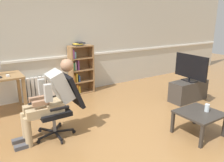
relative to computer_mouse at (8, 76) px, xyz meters
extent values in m
plane|color=olive|center=(1.43, -2.03, -0.77)|extent=(18.00, 18.00, 0.00)
cube|color=beige|center=(1.43, 0.62, 0.58)|extent=(12.00, 0.10, 2.70)
cube|color=white|center=(1.43, 0.56, 0.15)|extent=(12.00, 0.03, 0.05)
cube|color=#9E7547|center=(0.23, -0.17, -0.41)|extent=(0.06, 0.06, 0.72)
cube|color=#9E7547|center=(0.23, 0.41, -0.41)|extent=(0.06, 0.06, 0.72)
cube|color=white|center=(0.00, 0.00, 0.00)|extent=(0.06, 0.10, 0.03)
cube|color=olive|center=(1.43, 0.39, -0.18)|extent=(0.03, 0.28, 1.19)
cube|color=olive|center=(1.98, 0.39, -0.18)|extent=(0.03, 0.28, 1.19)
cube|color=olive|center=(1.71, 0.53, -0.18)|extent=(0.55, 0.02, 1.19)
cube|color=olive|center=(1.71, 0.39, -0.76)|extent=(0.52, 0.28, 0.03)
cube|color=olive|center=(1.71, 0.39, -0.47)|extent=(0.52, 0.28, 0.03)
cube|color=olive|center=(1.71, 0.39, -0.18)|extent=(0.52, 0.28, 0.03)
cube|color=olive|center=(1.71, 0.39, 0.11)|extent=(0.52, 0.28, 0.03)
cube|color=olive|center=(1.71, 0.39, 0.40)|extent=(0.52, 0.28, 0.03)
cube|color=white|center=(1.48, 0.40, -0.63)|extent=(0.04, 0.19, 0.23)
cube|color=orange|center=(1.48, 0.39, -0.37)|extent=(0.05, 0.19, 0.17)
cube|color=#38844C|center=(1.48, 0.41, -0.07)|extent=(0.05, 0.19, 0.18)
cube|color=#89428E|center=(1.48, 0.38, 0.24)|extent=(0.05, 0.19, 0.22)
cube|color=orange|center=(1.54, 0.38, -0.64)|extent=(0.04, 0.19, 0.21)
cube|color=gold|center=(1.54, 0.38, -0.35)|extent=(0.03, 0.19, 0.21)
cube|color=white|center=(1.54, 0.41, -0.06)|extent=(0.03, 0.19, 0.21)
cube|color=#6699A3|center=(1.53, 0.40, 0.20)|extent=(0.04, 0.19, 0.15)
cube|color=gold|center=(1.60, 0.39, -0.66)|extent=(0.04, 0.19, 0.17)
cube|color=#2D519E|center=(1.61, 0.39, -0.38)|extent=(0.03, 0.19, 0.15)
cube|color=#89428E|center=(1.60, 0.38, -0.05)|extent=(0.03, 0.19, 0.24)
cube|color=black|center=(1.62, 0.39, 0.43)|extent=(0.16, 0.22, 0.02)
cube|color=gold|center=(1.64, 0.40, 0.45)|extent=(0.16, 0.22, 0.02)
cube|color=black|center=(1.72, 0.42, 0.48)|extent=(0.16, 0.22, 0.02)
cube|color=white|center=(0.27, 0.51, -0.51)|extent=(0.07, 0.08, 0.53)
cube|color=white|center=(0.36, 0.51, -0.51)|extent=(0.07, 0.08, 0.53)
cube|color=white|center=(0.45, 0.51, -0.51)|extent=(0.07, 0.08, 0.53)
cube|color=white|center=(0.54, 0.51, -0.51)|extent=(0.07, 0.08, 0.53)
cube|color=white|center=(0.63, 0.51, -0.51)|extent=(0.07, 0.08, 0.53)
cube|color=white|center=(0.72, 0.51, -0.51)|extent=(0.07, 0.08, 0.53)
cube|color=white|center=(0.81, 0.51, -0.51)|extent=(0.07, 0.08, 0.53)
cube|color=white|center=(0.90, 0.51, -0.51)|extent=(0.07, 0.08, 0.53)
cube|color=white|center=(0.99, 0.51, -0.51)|extent=(0.07, 0.08, 0.53)
cube|color=black|center=(0.41, -1.44, -0.71)|extent=(0.04, 0.30, 0.02)
cylinder|color=black|center=(0.41, -1.59, -0.74)|extent=(0.02, 0.06, 0.06)
cube|color=black|center=(0.56, -1.34, -0.71)|extent=(0.30, 0.13, 0.02)
cylinder|color=black|center=(0.70, -1.38, -0.74)|extent=(0.06, 0.04, 0.06)
cube|color=black|center=(0.50, -1.17, -0.71)|extent=(0.21, 0.26, 0.02)
cylinder|color=black|center=(0.59, -1.05, -0.74)|extent=(0.05, 0.06, 0.06)
cube|color=black|center=(0.33, -1.17, -0.71)|extent=(0.20, 0.27, 0.02)
cylinder|color=black|center=(0.24, -1.05, -0.74)|extent=(0.05, 0.06, 0.06)
cube|color=black|center=(0.27, -1.33, -0.71)|extent=(0.30, 0.12, 0.02)
cylinder|color=black|center=(0.13, -1.38, -0.74)|extent=(0.06, 0.04, 0.06)
cylinder|color=gray|center=(0.42, -1.29, -0.55)|extent=(0.05, 0.05, 0.30)
cube|color=black|center=(0.42, -1.29, -0.36)|extent=(0.46, 0.46, 0.07)
cube|color=black|center=(0.75, -1.29, -0.07)|extent=(0.26, 0.44, 0.54)
cube|color=black|center=(0.44, -1.03, -0.22)|extent=(0.28, 0.05, 0.03)
cube|color=black|center=(0.43, -1.55, -0.22)|extent=(0.28, 0.05, 0.03)
cube|color=tan|center=(0.42, -1.29, -0.26)|extent=(0.26, 0.34, 0.14)
cube|color=#B2B2AD|center=(0.55, -1.29, 0.04)|extent=(0.37, 0.34, 0.52)
sphere|color=#A87A5B|center=(0.68, -1.29, 0.35)|extent=(0.20, 0.20, 0.20)
cube|color=black|center=(0.14, -1.29, -0.16)|extent=(0.15, 0.04, 0.02)
cube|color=tan|center=(0.21, -1.19, -0.29)|extent=(0.42, 0.13, 0.13)
cylinder|color=tan|center=(0.00, -1.19, -0.54)|extent=(0.10, 0.10, 0.46)
cube|color=#4C4C51|center=(-0.10, -1.19, -0.74)|extent=(0.22, 0.09, 0.06)
cube|color=tan|center=(0.21, -1.39, -0.29)|extent=(0.42, 0.13, 0.13)
cylinder|color=tan|center=(0.00, -1.39, -0.54)|extent=(0.10, 0.10, 0.46)
cube|color=#4C4C51|center=(-0.10, -1.39, -0.74)|extent=(0.22, 0.09, 0.06)
cube|color=#B2B2AD|center=(0.32, -1.13, 0.02)|extent=(0.10, 0.08, 0.26)
cube|color=#A87A5B|center=(0.22, -1.19, -0.14)|extent=(0.24, 0.07, 0.07)
cube|color=#B2B2AD|center=(0.31, -1.45, 0.02)|extent=(0.10, 0.08, 0.26)
cube|color=#A87A5B|center=(0.21, -1.38, -0.14)|extent=(0.24, 0.07, 0.07)
cube|color=#3D3833|center=(3.50, -1.43, -0.54)|extent=(0.92, 0.37, 0.46)
cube|color=black|center=(3.50, -1.43, -0.30)|extent=(0.23, 0.34, 0.02)
cylinder|color=black|center=(3.50, -1.43, -0.27)|extent=(0.04, 0.04, 0.05)
cube|color=black|center=(3.50, -1.43, 0.02)|extent=(0.12, 0.87, 0.52)
cube|color=white|center=(3.52, -1.43, 0.02)|extent=(0.08, 0.82, 0.48)
cube|color=#332D28|center=(2.07, -2.79, -0.59)|extent=(0.04, 0.04, 0.36)
cube|color=#332D28|center=(2.65, -2.25, -0.59)|extent=(0.04, 0.04, 0.36)
cube|color=#332D28|center=(2.07, -2.25, -0.59)|extent=(0.04, 0.04, 0.36)
cube|color=#332D28|center=(2.36, -2.52, -0.40)|extent=(0.64, 0.60, 0.03)
cylinder|color=silver|center=(2.48, -2.56, -0.32)|extent=(0.07, 0.07, 0.12)
camera|label=1|loc=(-0.53, -4.40, 1.04)|focal=34.91mm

